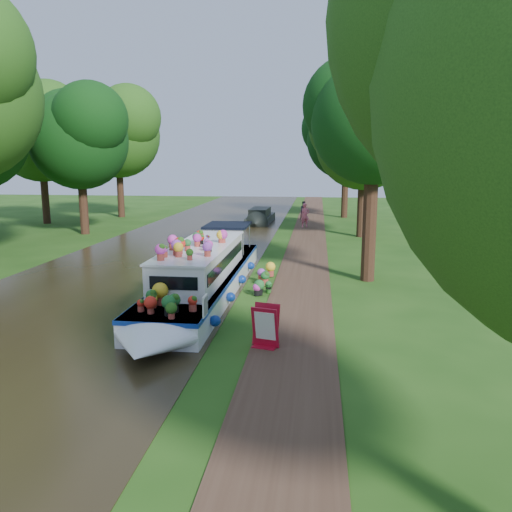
{
  "coord_description": "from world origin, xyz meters",
  "views": [
    {
      "loc": [
        1.74,
        -17.06,
        4.77
      ],
      "look_at": [
        -0.48,
        0.92,
        1.3
      ],
      "focal_mm": 35.0,
      "sensor_mm": 36.0,
      "label": 1
    }
  ],
  "objects_px": {
    "sandwich_board": "(266,328)",
    "pedestrian_pink": "(305,215)",
    "pedestrian_dark": "(304,210)",
    "plant_boat": "(202,274)",
    "second_boat": "(260,217)"
  },
  "relations": [
    {
      "from": "sandwich_board",
      "to": "pedestrian_pink",
      "type": "xyz_separation_m",
      "value": [
        0.37,
        23.86,
        0.36
      ]
    },
    {
      "from": "sandwich_board",
      "to": "pedestrian_pink",
      "type": "distance_m",
      "value": 23.86
    },
    {
      "from": "sandwich_board",
      "to": "pedestrian_dark",
      "type": "relative_size",
      "value": 0.73
    },
    {
      "from": "sandwich_board",
      "to": "plant_boat",
      "type": "bearing_deg",
      "value": 134.4
    },
    {
      "from": "plant_boat",
      "to": "second_boat",
      "type": "distance_m",
      "value": 21.54
    },
    {
      "from": "sandwich_board",
      "to": "second_boat",
      "type": "bearing_deg",
      "value": 110.27
    },
    {
      "from": "second_boat",
      "to": "sandwich_board",
      "type": "bearing_deg",
      "value": -81.11
    },
    {
      "from": "plant_boat",
      "to": "pedestrian_pink",
      "type": "bearing_deg",
      "value": 80.88
    },
    {
      "from": "pedestrian_pink",
      "to": "pedestrian_dark",
      "type": "xyz_separation_m",
      "value": [
        -0.2,
        4.83,
        -0.11
      ]
    },
    {
      "from": "second_boat",
      "to": "sandwich_board",
      "type": "height_order",
      "value": "second_boat"
    },
    {
      "from": "plant_boat",
      "to": "pedestrian_dark",
      "type": "bearing_deg",
      "value": 83.15
    },
    {
      "from": "second_boat",
      "to": "pedestrian_pink",
      "type": "xyz_separation_m",
      "value": [
        3.53,
        -2.21,
        0.42
      ]
    },
    {
      "from": "plant_boat",
      "to": "pedestrian_dark",
      "type": "height_order",
      "value": "plant_boat"
    },
    {
      "from": "pedestrian_pink",
      "to": "pedestrian_dark",
      "type": "bearing_deg",
      "value": 72.65
    },
    {
      "from": "pedestrian_pink",
      "to": "pedestrian_dark",
      "type": "relative_size",
      "value": 1.15
    }
  ]
}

